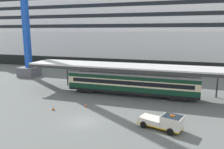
% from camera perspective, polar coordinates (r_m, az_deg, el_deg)
% --- Properties ---
extents(ground_plane, '(400.00, 400.00, 0.00)m').
position_cam_1_polar(ground_plane, '(29.40, -7.57, -11.94)').
color(ground_plane, '#5D6260').
extents(cruise_ship, '(158.76, 29.72, 36.24)m').
position_cam_1_polar(cruise_ship, '(77.68, 14.19, 11.24)').
color(cruise_ship, black).
rests_on(cruise_ship, ground).
extents(platform_canopy, '(38.90, 6.43, 5.45)m').
position_cam_1_polar(platform_canopy, '(39.68, 5.07, 2.03)').
color(platform_canopy, silver).
rests_on(platform_canopy, ground).
extents(train_carriage, '(23.34, 2.81, 4.11)m').
position_cam_1_polar(train_carriage, '(39.86, 4.87, -2.22)').
color(train_carriage, black).
rests_on(train_carriage, ground).
extents(service_truck, '(5.57, 3.49, 2.02)m').
position_cam_1_polar(service_truck, '(27.37, 13.29, -11.71)').
color(service_truck, silver).
rests_on(service_truck, ground).
extents(traffic_cone_near, '(0.36, 0.36, 0.61)m').
position_cam_1_polar(traffic_cone_near, '(34.61, -6.81, -7.80)').
color(traffic_cone_near, black).
rests_on(traffic_cone_near, ground).
extents(traffic_cone_mid, '(0.36, 0.36, 0.77)m').
position_cam_1_polar(traffic_cone_mid, '(34.15, -14.90, -8.22)').
color(traffic_cone_mid, black).
rests_on(traffic_cone_mid, ground).
extents(dockside_crane, '(14.87, 4.40, 57.27)m').
position_cam_1_polar(dockside_crane, '(60.12, -21.24, 17.23)').
color(dockside_crane, '#595960').
rests_on(dockside_crane, ground).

